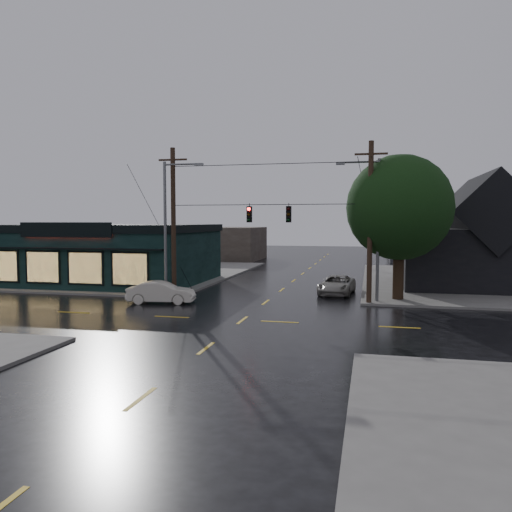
% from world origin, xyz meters
% --- Properties ---
extents(ground_plane, '(160.00, 160.00, 0.00)m').
position_xyz_m(ground_plane, '(0.00, 0.00, 0.00)').
color(ground_plane, black).
extents(sidewalk_nw, '(28.00, 28.00, 0.15)m').
position_xyz_m(sidewalk_nw, '(-20.00, 20.00, 0.07)').
color(sidewalk_nw, '#64615D').
rests_on(sidewalk_nw, ground).
extents(pizza_shop, '(16.30, 12.34, 4.90)m').
position_xyz_m(pizza_shop, '(-15.00, 12.94, 2.56)').
color(pizza_shop, black).
rests_on(pizza_shop, ground).
extents(ne_building, '(12.60, 11.60, 8.75)m').
position_xyz_m(ne_building, '(15.00, 17.00, 4.47)').
color(ne_building, black).
rests_on(ne_building, ground).
extents(corner_tree, '(6.84, 6.84, 9.38)m').
position_xyz_m(corner_tree, '(8.35, 8.41, 6.09)').
color(corner_tree, black).
rests_on(corner_tree, ground).
extents(utility_pole_nw, '(2.00, 0.32, 10.15)m').
position_xyz_m(utility_pole_nw, '(-6.50, 6.50, 0.00)').
color(utility_pole_nw, black).
rests_on(utility_pole_nw, ground).
extents(utility_pole_ne, '(2.00, 0.32, 10.15)m').
position_xyz_m(utility_pole_ne, '(6.50, 6.50, 0.00)').
color(utility_pole_ne, black).
rests_on(utility_pole_ne, ground).
extents(utility_pole_far_a, '(2.00, 0.32, 9.65)m').
position_xyz_m(utility_pole_far_a, '(6.50, 28.00, 0.00)').
color(utility_pole_far_a, black).
rests_on(utility_pole_far_a, ground).
extents(utility_pole_far_b, '(2.00, 0.32, 9.15)m').
position_xyz_m(utility_pole_far_b, '(6.50, 48.00, 0.00)').
color(utility_pole_far_b, black).
rests_on(utility_pole_far_b, ground).
extents(utility_pole_far_c, '(2.00, 0.32, 9.15)m').
position_xyz_m(utility_pole_far_c, '(6.50, 68.00, 0.00)').
color(utility_pole_far_c, black).
rests_on(utility_pole_far_c, ground).
extents(span_signal_assembly, '(13.00, 0.48, 1.23)m').
position_xyz_m(span_signal_assembly, '(0.10, 6.50, 5.70)').
color(span_signal_assembly, black).
rests_on(span_signal_assembly, ground).
extents(streetlight_nw, '(5.40, 0.30, 9.15)m').
position_xyz_m(streetlight_nw, '(-6.80, 5.80, 0.00)').
color(streetlight_nw, slate).
rests_on(streetlight_nw, ground).
extents(streetlight_ne, '(5.40, 0.30, 9.15)m').
position_xyz_m(streetlight_ne, '(7.00, 7.20, 0.00)').
color(streetlight_ne, slate).
rests_on(streetlight_ne, ground).
extents(bg_building_west, '(12.00, 10.00, 4.40)m').
position_xyz_m(bg_building_west, '(-14.00, 40.00, 2.20)').
color(bg_building_west, '#3A302A').
rests_on(bg_building_west, ground).
extents(bg_building_east, '(14.00, 12.00, 5.60)m').
position_xyz_m(bg_building_east, '(16.00, 45.00, 2.80)').
color(bg_building_east, '#27282C').
rests_on(bg_building_east, ground).
extents(sedan_cream, '(4.45, 2.21, 1.40)m').
position_xyz_m(sedan_cream, '(-6.41, 4.11, 0.70)').
color(sedan_cream, beige).
rests_on(sedan_cream, ground).
extents(suv_silver, '(2.65, 5.00, 1.34)m').
position_xyz_m(suv_silver, '(4.24, 10.64, 0.67)').
color(suv_silver, gray).
rests_on(suv_silver, ground).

